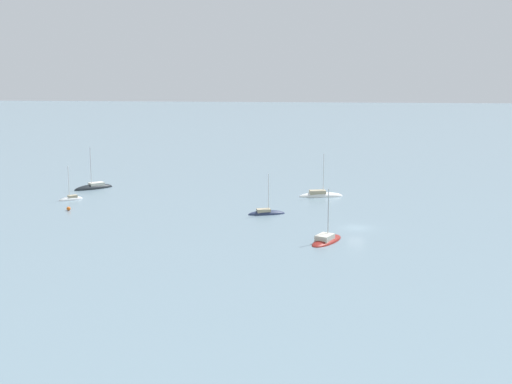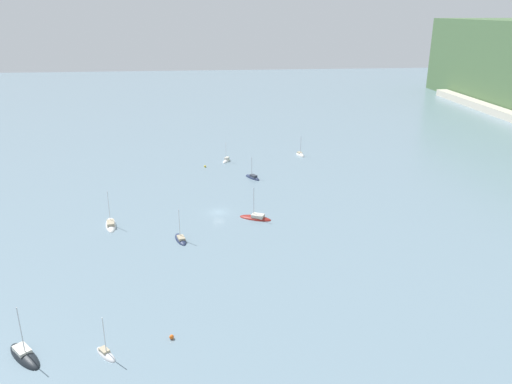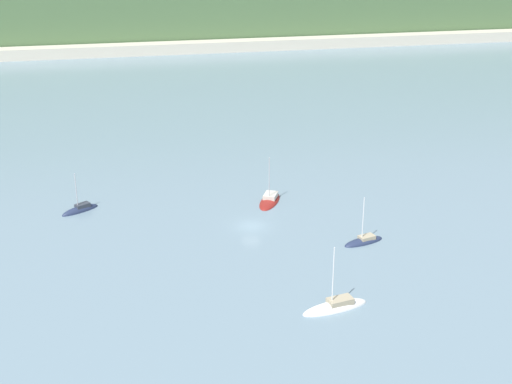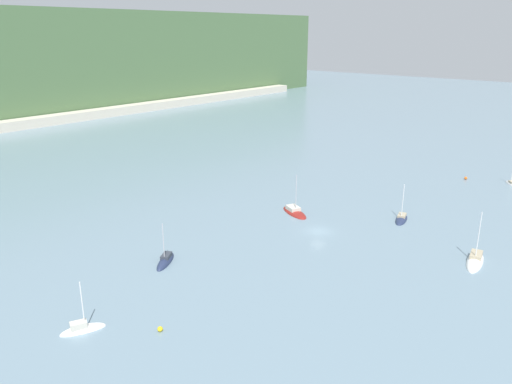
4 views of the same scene
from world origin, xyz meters
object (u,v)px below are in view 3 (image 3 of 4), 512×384
at_px(sailboat_2, 364,242).
at_px(sailboat_4, 80,210).
at_px(sailboat_7, 335,307).
at_px(sailboat_6, 270,201).

relative_size(sailboat_2, sailboat_4, 1.06).
xyz_separation_m(sailboat_2, sailboat_4, (-39.68, 19.32, 0.01)).
height_order(sailboat_4, sailboat_7, sailboat_7).
height_order(sailboat_2, sailboat_6, sailboat_6).
xyz_separation_m(sailboat_6, sailboat_7, (0.62, -33.32, -0.02)).
bearing_deg(sailboat_4, sailboat_2, 122.49).
bearing_deg(sailboat_4, sailboat_6, 144.34).
height_order(sailboat_4, sailboat_6, sailboat_6).
bearing_deg(sailboat_7, sailboat_2, -131.11).
distance_m(sailboat_6, sailboat_7, 33.32).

